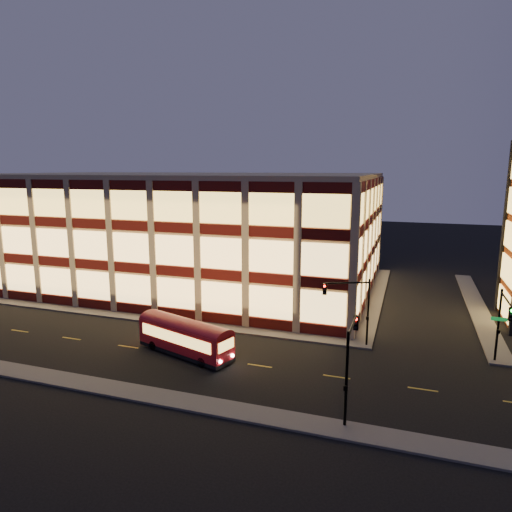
% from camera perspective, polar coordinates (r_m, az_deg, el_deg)
% --- Properties ---
extents(ground, '(200.00, 200.00, 0.00)m').
position_cam_1_polar(ground, '(48.45, -15.61, -7.76)').
color(ground, black).
rests_on(ground, ground).
extents(sidewalk_office_south, '(54.00, 2.00, 0.15)m').
position_cam_1_polar(sidewalk_office_south, '(50.89, -17.79, -6.89)').
color(sidewalk_office_south, '#514F4C').
rests_on(sidewalk_office_south, ground).
extents(sidewalk_office_east, '(2.00, 30.00, 0.15)m').
position_cam_1_polar(sidewalk_office_east, '(56.78, 14.69, -4.88)').
color(sidewalk_office_east, '#514F4C').
rests_on(sidewalk_office_east, ground).
extents(sidewalk_tower_west, '(2.00, 30.00, 0.15)m').
position_cam_1_polar(sidewalk_tower_west, '(57.17, 25.79, -5.52)').
color(sidewalk_tower_west, '#514F4C').
rests_on(sidewalk_tower_west, ground).
extents(sidewalk_near, '(100.00, 2.00, 0.15)m').
position_cam_1_polar(sidewalk_near, '(39.19, -26.63, -12.96)').
color(sidewalk_near, '#514F4C').
rests_on(sidewalk_near, ground).
extents(office_building, '(50.45, 30.45, 14.50)m').
position_cam_1_polar(office_building, '(62.47, -9.42, 3.47)').
color(office_building, tan).
rests_on(office_building, ground).
extents(traffic_signal_far, '(3.79, 1.87, 6.00)m').
position_cam_1_polar(traffic_signal_far, '(39.68, 11.95, -5.51)').
color(traffic_signal_far, black).
rests_on(traffic_signal_far, ground).
extents(traffic_signal_right, '(1.20, 4.37, 6.00)m').
position_cam_1_polar(traffic_signal_right, '(39.25, 28.48, -6.83)').
color(traffic_signal_right, black).
rests_on(traffic_signal_right, ground).
extents(traffic_signal_near, '(0.32, 4.45, 6.00)m').
position_cam_1_polar(traffic_signal_near, '(28.95, 11.72, -11.74)').
color(traffic_signal_near, black).
rests_on(traffic_signal_near, ground).
extents(trolley_bus, '(9.14, 4.89, 3.01)m').
position_cam_1_polar(trolley_bus, '(38.50, -8.87, -9.75)').
color(trolley_bus, '#A00812').
rests_on(trolley_bus, ground).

